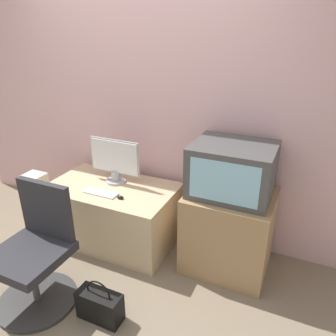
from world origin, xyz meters
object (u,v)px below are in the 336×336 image
object	(u,v)px
main_monitor	(115,161)
cardboard_box_lower	(40,214)
mouse	(120,197)
book	(23,239)
office_chair	(36,257)
handbag	(100,305)
keyboard	(101,193)
crt_tv	(232,169)

from	to	relation	value
main_monitor	cardboard_box_lower	size ratio (longest dim) A/B	1.55
mouse	book	world-z (taller)	mouse
office_chair	mouse	bearing A→B (deg)	68.24
mouse	handbag	distance (m)	0.88
office_chair	cardboard_box_lower	xyz separation A→B (m)	(-0.70, 0.72, -0.22)
keyboard	mouse	size ratio (longest dim) A/B	4.93
crt_tv	mouse	bearing A→B (deg)	-163.89
crt_tv	office_chair	xyz separation A→B (m)	(-1.18, -0.98, -0.52)
handbag	mouse	bearing A→B (deg)	108.77
crt_tv	main_monitor	bearing A→B (deg)	179.17
handbag	book	world-z (taller)	handbag
main_monitor	keyboard	distance (m)	0.34
main_monitor	handbag	xyz separation A→B (m)	(0.46, -0.97, -0.67)
main_monitor	book	bearing A→B (deg)	-147.14
crt_tv	office_chair	world-z (taller)	crt_tv
keyboard	cardboard_box_lower	size ratio (longest dim) A/B	0.96
main_monitor	mouse	size ratio (longest dim) A/B	7.95
crt_tv	handbag	bearing A→B (deg)	-124.16
main_monitor	cardboard_box_lower	distance (m)	1.03
office_chair	cardboard_box_lower	size ratio (longest dim) A/B	2.77
keyboard	office_chair	world-z (taller)	office_chair
main_monitor	handbag	world-z (taller)	main_monitor
mouse	book	bearing A→B (deg)	-166.56
office_chair	handbag	bearing A→B (deg)	2.13
main_monitor	crt_tv	distance (m)	1.11
office_chair	crt_tv	bearing A→B (deg)	39.73
cardboard_box_lower	book	xyz separation A→B (m)	(-0.02, -0.24, -0.15)
office_chair	book	distance (m)	0.95
keyboard	book	xyz separation A→B (m)	(-0.80, -0.25, -0.57)
handbag	main_monitor	bearing A→B (deg)	115.03
crt_tv	book	distance (m)	2.16
cardboard_box_lower	book	distance (m)	0.29
mouse	handbag	size ratio (longest dim) A/B	0.19
crt_tv	handbag	world-z (taller)	crt_tv
mouse	handbag	bearing A→B (deg)	-71.23
main_monitor	keyboard	bearing A→B (deg)	-88.59
mouse	office_chair	world-z (taller)	office_chair
crt_tv	cardboard_box_lower	size ratio (longest dim) A/B	1.89
mouse	office_chair	bearing A→B (deg)	-111.76
mouse	office_chair	xyz separation A→B (m)	(-0.29, -0.72, -0.20)
keyboard	handbag	distance (m)	0.96
office_chair	book	size ratio (longest dim) A/B	5.03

